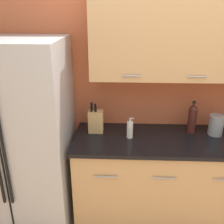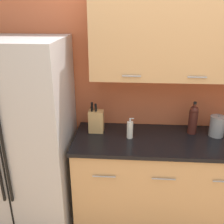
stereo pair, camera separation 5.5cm
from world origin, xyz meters
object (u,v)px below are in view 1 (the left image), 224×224
(wine_bottle, at_px, (192,118))
(refrigerator, at_px, (19,139))
(knife_block, at_px, (96,121))
(soap_dispenser, at_px, (130,129))
(steel_canister, at_px, (216,125))

(wine_bottle, bearing_deg, refrigerator, -173.49)
(knife_block, height_order, soap_dispenser, knife_block)
(wine_bottle, relative_size, soap_dispenser, 1.59)
(refrigerator, xyz_separation_m, knife_block, (0.71, 0.16, 0.13))
(knife_block, xyz_separation_m, soap_dispenser, (0.33, -0.11, -0.03))
(wine_bottle, distance_m, soap_dispenser, 0.61)
(refrigerator, relative_size, wine_bottle, 5.78)
(refrigerator, relative_size, knife_block, 6.18)
(soap_dispenser, height_order, steel_canister, steel_canister)
(wine_bottle, xyz_separation_m, steel_canister, (0.22, -0.04, -0.05))
(soap_dispenser, xyz_separation_m, steel_canister, (0.81, 0.10, 0.01))
(knife_block, distance_m, wine_bottle, 0.92)
(refrigerator, xyz_separation_m, steel_canister, (1.84, 0.15, 0.11))
(soap_dispenser, bearing_deg, steel_canister, 7.24)
(soap_dispenser, distance_m, steel_canister, 0.82)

